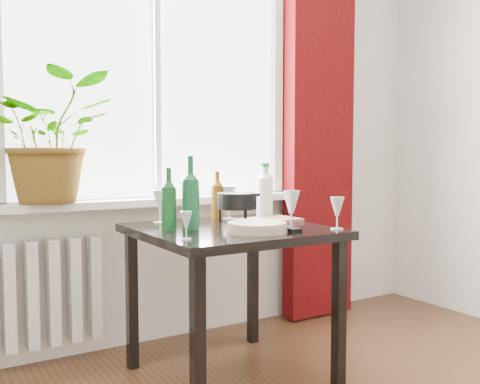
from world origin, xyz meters
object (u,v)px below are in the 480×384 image
cleaning_bottle (265,190)px  plate_stack (257,227)px  wineglass_far_right (337,213)px  fondue_pot (237,208)px  cutting_board (269,220)px  radiator (20,296)px  bottle_amber (217,195)px  tv_remote (289,229)px  table (231,246)px  wineglass_back_left (160,206)px  potted_plant (52,138)px  wine_bottle_left (169,199)px  wine_bottle_right (191,192)px  wineglass_front_left (186,225)px  wineglass_front_right (291,210)px  wineglass_back_center (229,202)px

cleaning_bottle → plate_stack: cleaning_bottle is taller
wineglass_far_right → plate_stack: wineglass_far_right is taller
cleaning_bottle → fondue_pot: cleaning_bottle is taller
cleaning_bottle → cutting_board: size_ratio=1.00×
radiator → bottle_amber: (0.94, -0.34, 0.49)m
plate_stack → cleaning_bottle: bearing=51.9°
bottle_amber → plate_stack: bearing=-98.6°
radiator → tv_remote: 1.39m
table → bottle_amber: 0.38m
radiator → bottle_amber: bearing=-19.6°
cleaning_bottle → tv_remote: (-0.17, -0.45, -0.15)m
table → cleaning_bottle: bearing=31.0°
wineglass_back_left → potted_plant: bearing=151.6°
plate_stack → bottle_amber: bearing=81.4°
cutting_board → radiator: bearing=153.4°
table → tv_remote: tv_remote is taller
plate_stack → cutting_board: bearing=47.2°
bottle_amber → cleaning_bottle: 0.26m
wine_bottle_left → cutting_board: bearing=1.0°
radiator → table: bearing=-36.5°
cleaning_bottle → cutting_board: (-0.06, -0.13, -0.15)m
wine_bottle_left → wine_bottle_right: bearing=-19.0°
fondue_pot → tv_remote: size_ratio=1.40×
wineglass_front_left → cutting_board: wineglass_front_left is taller
wineglass_front_right → fondue_pot: 0.35m
wineglass_front_right → wineglass_back_center: size_ratio=1.01×
table → wineglass_far_right: bearing=-41.3°
potted_plant → wineglass_front_left: size_ratio=5.51×
potted_plant → plate_stack: (0.71, -0.77, -0.41)m
wine_bottle_left → tv_remote: wine_bottle_left is taller
table → wineglass_front_right: 0.35m
wineglass_back_left → tv_remote: wineglass_back_left is taller
cleaning_bottle → plate_stack: (-0.32, -0.41, -0.13)m
tv_remote → cutting_board: same height
potted_plant → wineglass_back_center: (0.84, -0.31, -0.34)m
table → fondue_pot: size_ratio=3.70×
tv_remote → wineglass_back_center: bearing=102.3°
wineglass_back_left → fondue_pot: bearing=-34.7°
wineglass_back_center → fondue_pot: wineglass_back_center is taller
radiator → wine_bottle_right: bearing=-42.8°
wine_bottle_right → plate_stack: bearing=-47.2°
plate_stack → cutting_board: (0.25, 0.27, -0.01)m
wineglass_back_center → bottle_amber: bearing=147.0°
wineglass_front_right → wineglass_back_center: (-0.04, 0.50, -0.00)m
wine_bottle_right → cleaning_bottle: bearing=18.2°
cleaning_bottle → wine_bottle_left: bearing=-167.2°
fondue_pot → wine_bottle_left: bearing=-152.5°
wineglass_front_left → fondue_pot: bearing=36.9°
fondue_pot → tv_remote: 0.35m
cleaning_bottle → tv_remote: 0.50m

